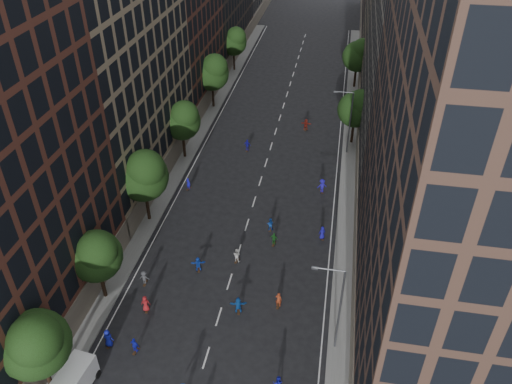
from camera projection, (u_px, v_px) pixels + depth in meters
ground at (265, 165)px, 66.87m from camera, size 240.00×240.00×0.00m
sidewalk_left at (194, 130)px, 74.58m from camera, size 4.00×105.00×0.15m
sidewalk_right at (357, 145)px, 71.12m from camera, size 4.00×105.00×0.15m
bldg_left_b at (93, 43)px, 55.76m from camera, size 14.00×26.00×34.00m
bldg_left_c at (163, 13)px, 75.96m from camera, size 14.00×20.00×28.00m
bldg_right_a at (486, 160)px, 33.64m from camera, size 14.00×30.00×36.00m
bldg_right_b at (434, 42)px, 57.80m from camera, size 14.00×28.00×33.00m
tree_left_0 at (35, 343)px, 35.98m from camera, size 5.20×5.20×8.83m
tree_left_1 at (96, 254)px, 44.26m from camera, size 4.80×4.80×8.21m
tree_left_2 at (144, 174)px, 53.40m from camera, size 5.60×5.60×9.45m
tree_left_3 at (182, 119)px, 64.97m from camera, size 5.00×5.00×8.58m
tree_left_4 at (213, 72)px, 77.65m from camera, size 5.40×5.40×9.08m
tree_left_5 at (234, 41)px, 90.75m from camera, size 4.80×4.80×8.33m
tree_right_a at (357, 108)px, 68.27m from camera, size 5.00×5.00×8.39m
tree_right_b at (359, 55)px, 84.14m from camera, size 5.20×5.20×8.83m
streetlamp_near at (337, 306)px, 39.90m from camera, size 2.64×0.22×9.06m
streetlamp_far at (349, 119)px, 66.40m from camera, size 2.64×0.22×9.06m
cargo_van at (73, 383)px, 38.61m from camera, size 2.60×4.67×2.38m
skater_0 at (108, 338)px, 42.48m from camera, size 0.94×0.65×1.82m
skater_2 at (278, 384)px, 39.00m from camera, size 0.84×0.67×1.68m
skater_4 at (135, 346)px, 42.02m from camera, size 1.00×0.65×1.59m
skater_5 at (238, 305)px, 45.56m from camera, size 1.66×0.85×1.71m
skater_6 at (146, 304)px, 45.73m from camera, size 0.93×0.72×1.68m
skater_7 at (279, 300)px, 46.14m from camera, size 0.65×0.48×1.66m
skater_8 at (237, 255)px, 51.13m from camera, size 0.89×0.77×1.58m
skater_9 at (144, 278)px, 48.54m from camera, size 1.01×0.61×1.53m
skater_10 at (274, 239)px, 53.27m from camera, size 0.94×0.57×1.50m
skater_11 at (198, 264)px, 50.05m from camera, size 1.56×0.88×1.60m
skater_12 at (322, 233)px, 54.07m from camera, size 0.89×0.75×1.54m
skater_13 at (188, 184)px, 61.77m from camera, size 0.67×0.57×1.55m
skater_14 at (270, 224)px, 55.27m from camera, size 0.75×0.59×1.53m
skater_15 at (322, 186)px, 61.15m from camera, size 1.33×1.07×1.80m
skater_16 at (247, 146)px, 69.39m from camera, size 1.01×0.54×1.65m
skater_17 at (306, 125)px, 74.34m from camera, size 1.64×0.61×1.74m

